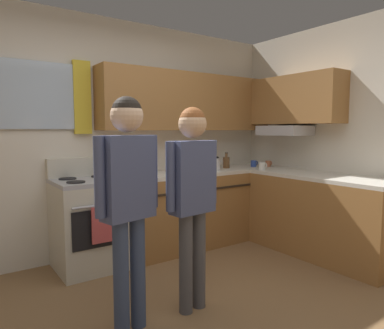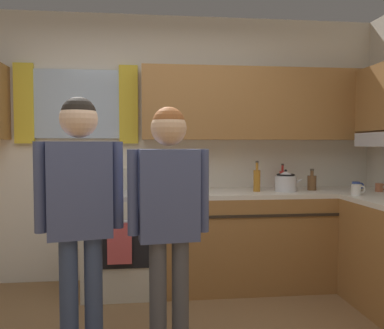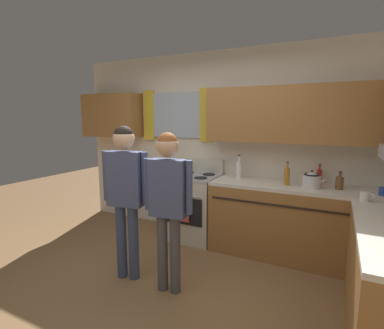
{
  "view_description": "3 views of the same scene",
  "coord_description": "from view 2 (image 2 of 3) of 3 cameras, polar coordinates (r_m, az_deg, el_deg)",
  "views": [
    {
      "loc": [
        -1.38,
        -1.88,
        1.39
      ],
      "look_at": [
        0.46,
        0.74,
        1.08
      ],
      "focal_mm": 32.99,
      "sensor_mm": 36.0,
      "label": 1
    },
    {
      "loc": [
        0.01,
        -2.05,
        1.34
      ],
      "look_at": [
        0.32,
        0.76,
        1.19
      ],
      "focal_mm": 36.66,
      "sensor_mm": 36.0,
      "label": 2
    },
    {
      "loc": [
        1.52,
        -2.03,
        1.69
      ],
      "look_at": [
        0.07,
        0.87,
        1.17
      ],
      "focal_mm": 27.4,
      "sensor_mm": 36.0,
      "label": 3
    }
  ],
  "objects": [
    {
      "name": "bottle_milk_white",
      "position": [
        3.71,
        -0.59,
        -2.0
      ],
      "size": [
        0.08,
        0.08,
        0.31
      ],
      "color": "white",
      "rests_on": "kitchen_counter_run"
    },
    {
      "name": "kitchen_counter_run",
      "position": [
        3.58,
        19.65,
        -11.61
      ],
      "size": [
        2.18,
        2.23,
        0.9
      ],
      "color": "#9E6B38",
      "rests_on": "ground"
    },
    {
      "name": "stove_oven",
      "position": [
        3.7,
        -10.09,
        -10.72
      ],
      "size": [
        0.66,
        0.67,
        1.1
      ],
      "color": "beige",
      "rests_on": "ground"
    },
    {
      "name": "stovetop_kettle",
      "position": [
        3.77,
        13.48,
        -2.38
      ],
      "size": [
        0.27,
        0.2,
        0.21
      ],
      "color": "silver",
      "rests_on": "kitchen_counter_run"
    },
    {
      "name": "bottle_sauce_red",
      "position": [
        4.04,
        13.02,
        -2.05
      ],
      "size": [
        0.06,
        0.06,
        0.25
      ],
      "color": "red",
      "rests_on": "kitchen_counter_run"
    },
    {
      "name": "bottle_oil_amber",
      "position": [
        3.69,
        9.41,
        -2.22
      ],
      "size": [
        0.06,
        0.06,
        0.29
      ],
      "color": "#B27223",
      "rests_on": "kitchen_counter_run"
    },
    {
      "name": "cup_terracotta",
      "position": [
        4.04,
        25.62,
        -3.02
      ],
      "size": [
        0.11,
        0.07,
        0.08
      ],
      "color": "#B76642",
      "rests_on": "kitchen_counter_run"
    },
    {
      "name": "bottle_squat_brown",
      "position": [
        3.93,
        17.04,
        -2.47
      ],
      "size": [
        0.08,
        0.08,
        0.21
      ],
      "color": "brown",
      "rests_on": "kitchen_counter_run"
    },
    {
      "name": "adult_in_plaid",
      "position": [
        2.33,
        -3.37,
        -5.87
      ],
      "size": [
        0.48,
        0.21,
        1.56
      ],
      "color": "#4C4C51",
      "rests_on": "ground"
    },
    {
      "name": "back_wall_unit",
      "position": [
        3.87,
        -5.25,
        4.8
      ],
      "size": [
        4.6,
        0.42,
        2.6
      ],
      "color": "silver",
      "rests_on": "ground"
    },
    {
      "name": "mug_ceramic_white",
      "position": [
        3.66,
        22.81,
        -3.42
      ],
      "size": [
        0.13,
        0.08,
        0.09
      ],
      "color": "white",
      "rests_on": "kitchen_counter_run"
    },
    {
      "name": "adult_left",
      "position": [
        2.38,
        -15.98,
        -5.0
      ],
      "size": [
        0.49,
        0.22,
        1.61
      ],
      "color": "#38476B",
      "rests_on": "ground"
    },
    {
      "name": "mug_cobalt_blue",
      "position": [
        4.03,
        22.81,
        -2.92
      ],
      "size": [
        0.11,
        0.07,
        0.08
      ],
      "color": "#2D479E",
      "rests_on": "kitchen_counter_run"
    }
  ]
}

